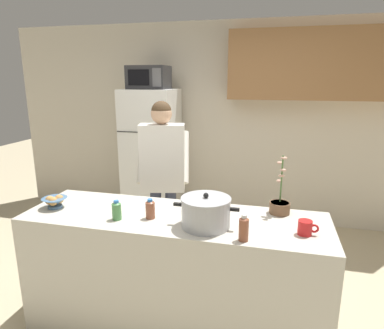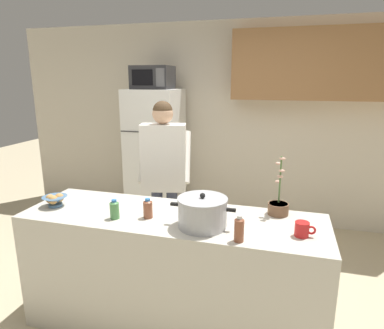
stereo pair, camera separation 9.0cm
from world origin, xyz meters
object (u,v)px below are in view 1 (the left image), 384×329
object	(u,v)px
bottle_mid_counter	(150,209)
bottle_near_edge	(244,228)
refrigerator	(152,158)
bread_bowl	(55,201)
cooking_pot	(206,212)
microwave	(149,77)
person_near_pot	(163,166)
potted_orchid	(280,205)
bottle_far_corner	(117,210)
coffee_mug	(305,228)

from	to	relation	value
bottle_mid_counter	bottle_near_edge	bearing A→B (deg)	-15.30
refrigerator	bread_bowl	world-z (taller)	refrigerator
refrigerator	cooking_pot	size ratio (longest dim) A/B	3.95
refrigerator	microwave	bearing A→B (deg)	-89.93
microwave	bottle_mid_counter	world-z (taller)	microwave
microwave	person_near_pot	xyz separation A→B (m)	(0.50, -0.99, -0.84)
microwave	potted_orchid	bearing A→B (deg)	-44.71
refrigerator	bottle_far_corner	bearing A→B (deg)	-76.26
microwave	potted_orchid	world-z (taller)	microwave
person_near_pot	cooking_pot	xyz separation A→B (m)	(0.63, -0.96, -0.04)
cooking_pot	bread_bowl	size ratio (longest dim) A/B	2.34
coffee_mug	refrigerator	bearing A→B (deg)	132.35
person_near_pot	bottle_near_edge	distance (m)	1.42
person_near_pot	bottle_far_corner	xyz separation A→B (m)	(-0.00, -1.00, -0.07)
coffee_mug	bottle_far_corner	world-z (taller)	bottle_far_corner
refrigerator	bottle_near_edge	xyz separation A→B (m)	(1.39, -2.12, 0.12)
bottle_mid_counter	person_near_pot	bearing A→B (deg)	103.35
person_near_pot	bread_bowl	xyz separation A→B (m)	(-0.57, -0.91, -0.09)
potted_orchid	refrigerator	bearing A→B (deg)	134.90
coffee_mug	bread_bowl	size ratio (longest dim) A/B	0.69
person_near_pot	cooking_pot	world-z (taller)	person_near_pot
coffee_mug	bread_bowl	bearing A→B (deg)	179.44
bottle_near_edge	potted_orchid	xyz separation A→B (m)	(0.22, 0.50, -0.02)
refrigerator	bread_bowl	bearing A→B (deg)	-92.18
microwave	bread_bowl	distance (m)	2.12
bottle_far_corner	coffee_mug	bearing A→B (deg)	3.08
microwave	cooking_pot	bearing A→B (deg)	-59.99
bread_bowl	microwave	bearing A→B (deg)	87.79
microwave	bread_bowl	size ratio (longest dim) A/B	2.52
microwave	bottle_far_corner	distance (m)	2.24
coffee_mug	bottle_far_corner	xyz separation A→B (m)	(-1.28, -0.07, 0.02)
refrigerator	bottle_near_edge	distance (m)	2.54
coffee_mug	bottle_mid_counter	world-z (taller)	bottle_mid_counter
refrigerator	cooking_pot	world-z (taller)	refrigerator
bread_bowl	bottle_far_corner	distance (m)	0.57
microwave	bread_bowl	world-z (taller)	microwave
cooking_pot	bottle_mid_counter	bearing A→B (deg)	174.64
bottle_mid_counter	potted_orchid	bearing A→B (deg)	19.46
cooking_pot	bottle_mid_counter	world-z (taller)	cooking_pot
refrigerator	bottle_far_corner	xyz separation A→B (m)	(0.49, -2.01, 0.11)
person_near_pot	bottle_far_corner	world-z (taller)	person_near_pot
bottle_far_corner	person_near_pot	bearing A→B (deg)	89.72
bottle_near_edge	microwave	bearing A→B (deg)	123.61
refrigerator	bottle_mid_counter	xyz separation A→B (m)	(0.71, -1.93, 0.11)
refrigerator	bottle_far_corner	distance (m)	2.07
refrigerator	microwave	world-z (taller)	microwave
bottle_mid_counter	potted_orchid	distance (m)	0.95
bread_bowl	bottle_far_corner	size ratio (longest dim) A/B	1.34
microwave	coffee_mug	distance (m)	2.77
refrigerator	person_near_pot	xyz separation A→B (m)	(0.50, -1.01, 0.18)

